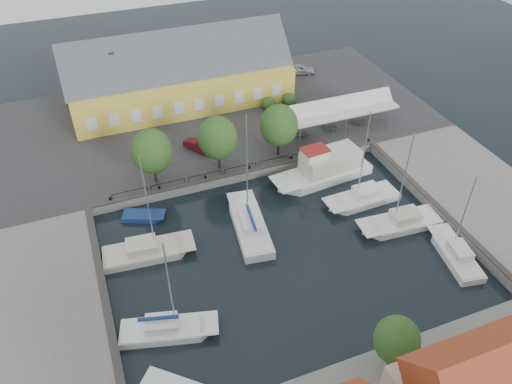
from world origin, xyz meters
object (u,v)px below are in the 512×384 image
at_px(east_boat_a, 363,199).
at_px(west_boat_b, 147,253).
at_px(warehouse, 175,78).
at_px(car_red, 198,146).
at_px(east_boat_c, 455,256).
at_px(tent_canopy, 340,110).
at_px(center_sailboat, 250,227).
at_px(car_silver, 299,69).
at_px(west_boat_d, 167,331).
at_px(launch_nw, 143,217).
at_px(east_boat_b, 401,224).
at_px(trawler, 325,170).

relative_size(east_boat_a, west_boat_b, 1.00).
relative_size(warehouse, car_red, 7.87).
xyz_separation_m(east_boat_a, east_boat_c, (3.68, -10.12, -0.00)).
bearing_deg(tent_canopy, center_sailboat, -143.02).
distance_m(car_silver, west_boat_d, 46.09).
distance_m(car_red, east_boat_c, 29.61).
xyz_separation_m(car_red, launch_nw, (-8.16, -8.19, -1.51)).
xyz_separation_m(center_sailboat, west_boat_d, (-10.24, -8.73, -0.09)).
relative_size(warehouse, car_silver, 6.32).
height_order(car_silver, west_boat_d, west_boat_d).
bearing_deg(east_boat_a, center_sailboat, 179.50).
height_order(east_boat_b, launch_nw, east_boat_b).
distance_m(east_boat_a, east_boat_b, 4.86).
relative_size(west_boat_b, launch_nw, 2.52).
relative_size(warehouse, west_boat_b, 2.49).
bearing_deg(west_boat_b, car_silver, 44.31).
relative_size(center_sailboat, east_boat_c, 1.37).
xyz_separation_m(car_red, west_boat_d, (-9.05, -22.44, -1.33)).
xyz_separation_m(car_red, trawler, (11.83, -8.73, -0.58)).
relative_size(warehouse, launch_nw, 6.29).
bearing_deg(car_red, trawler, -70.81).
height_order(tent_canopy, west_boat_b, west_boat_b).
relative_size(tent_canopy, west_boat_d, 1.34).
bearing_deg(east_boat_b, east_boat_c, -68.52).
xyz_separation_m(east_boat_a, launch_nw, (-21.86, 5.63, -0.17)).
bearing_deg(launch_nw, warehouse, 66.75).
distance_m(center_sailboat, east_boat_b, 14.79).
relative_size(trawler, east_boat_a, 1.02).
distance_m(center_sailboat, east_boat_c, 19.14).
bearing_deg(east_boat_c, car_silver, 87.24).
xyz_separation_m(east_boat_a, west_boat_b, (-22.50, 0.42, -0.00)).
xyz_separation_m(tent_canopy, west_boat_b, (-26.00, -11.73, -3.42)).
height_order(trawler, east_boat_c, east_boat_c).
bearing_deg(east_boat_b, car_silver, 82.98).
distance_m(trawler, launch_nw, 20.02).
bearing_deg(west_boat_b, tent_canopy, 24.29).
distance_m(warehouse, west_boat_d, 36.19).
bearing_deg(tent_canopy, trawler, -127.19).
bearing_deg(center_sailboat, trawler, 25.08).
relative_size(car_red, west_boat_d, 0.35).
xyz_separation_m(east_boat_c, west_boat_d, (-26.42, 1.50, 0.01)).
height_order(center_sailboat, launch_nw, center_sailboat).
distance_m(west_boat_b, west_boat_d, 9.05).
xyz_separation_m(trawler, west_boat_b, (-20.64, -4.66, -0.76)).
xyz_separation_m(warehouse, car_red, (-0.60, -12.20, -2.83)).
distance_m(east_boat_a, east_boat_c, 10.77).
xyz_separation_m(east_boat_a, west_boat_d, (-22.74, -8.62, 0.01)).
relative_size(east_boat_c, west_boat_d, 0.90).
relative_size(center_sailboat, west_boat_b, 1.12).
height_order(warehouse, tent_canopy, warehouse).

